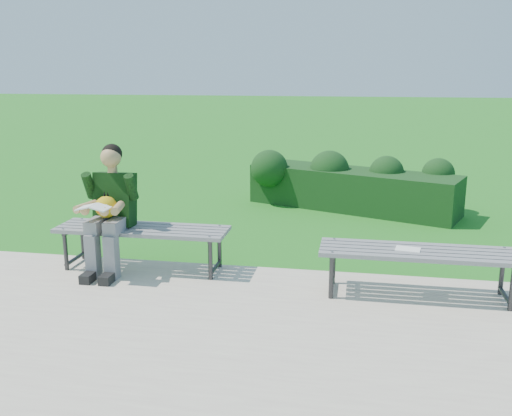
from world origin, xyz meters
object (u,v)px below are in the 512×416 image
at_px(seated_boy, 110,206).
at_px(hedge, 348,184).
at_px(bench_left, 142,232).
at_px(bench_right, 419,256).
at_px(paper_sheet, 408,249).

bearing_deg(seated_boy, hedge, 54.20).
height_order(bench_left, bench_right, same).
relative_size(bench_right, paper_sheet, 7.38).
height_order(bench_right, seated_boy, seated_boy).
xyz_separation_m(bench_left, seated_boy, (-0.30, -0.09, 0.30)).
xyz_separation_m(hedge, bench_left, (-2.06, -3.18, 0.03)).
bearing_deg(bench_right, seated_boy, 176.65).
height_order(bench_left, seated_boy, seated_boy).
xyz_separation_m(seated_boy, paper_sheet, (2.97, -0.18, -0.24)).
relative_size(hedge, seated_boy, 2.49).
xyz_separation_m(hedge, paper_sheet, (0.61, -3.45, 0.09)).
relative_size(bench_left, seated_boy, 1.37).
bearing_deg(bench_left, paper_sheet, -5.82).
relative_size(bench_left, bench_right, 1.00).
height_order(bench_left, paper_sheet, bench_left).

